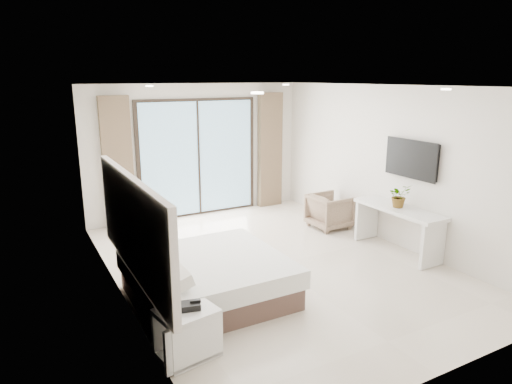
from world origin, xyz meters
TOP-DOWN VIEW (x-y plane):
  - ground at (0.00, 0.00)m, footprint 6.20×6.20m
  - room_shell at (-0.20, 0.68)m, footprint 4.62×6.22m
  - bed at (-1.35, -0.53)m, footprint 1.93×1.83m
  - nightstand at (-2.02, -1.61)m, footprint 0.65×0.57m
  - phone at (-1.98, -1.61)m, footprint 0.23×0.20m
  - console_desk at (2.04, -0.52)m, footprint 0.51×1.62m
  - plant at (2.04, -0.50)m, footprint 0.40×0.43m
  - armchair at (1.85, 1.03)m, footprint 0.67×0.72m

SIDE VIEW (x-z plane):
  - ground at x=0.00m, z-range 0.00..0.00m
  - nightstand at x=-2.02m, z-range 0.00..0.53m
  - bed at x=-1.35m, z-range -0.05..0.62m
  - armchair at x=1.85m, z-range 0.00..0.72m
  - phone at x=-1.98m, z-range 0.53..0.59m
  - console_desk at x=2.04m, z-range 0.18..0.95m
  - plant at x=2.04m, z-range 0.77..1.07m
  - room_shell at x=-0.20m, z-range 0.22..2.94m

